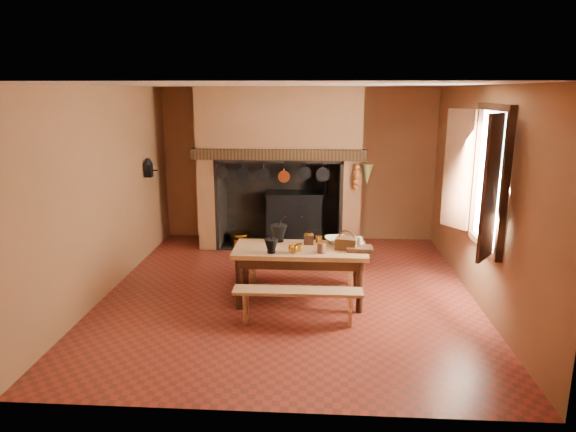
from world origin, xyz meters
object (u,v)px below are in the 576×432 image
(bench_front, at_px, (298,298))
(mixing_bowl, at_px, (336,240))
(coffee_grinder, at_px, (309,238))
(wicker_basket, at_px, (346,243))
(iron_range, at_px, (295,216))
(work_table, at_px, (300,257))

(bench_front, relative_size, mixing_bowl, 5.12)
(bench_front, relative_size, coffee_grinder, 7.74)
(coffee_grinder, xyz_separation_m, wicker_basket, (0.49, -0.19, 0.01))
(iron_range, height_order, bench_front, iron_range)
(mixing_bowl, bearing_deg, iron_range, 105.17)
(iron_range, xyz_separation_m, wicker_basket, (0.80, -2.77, 0.34))
(iron_range, xyz_separation_m, bench_front, (0.20, -3.43, -0.16))
(bench_front, bearing_deg, mixing_bowl, 63.28)
(bench_front, distance_m, wicker_basket, 1.02)
(work_table, bearing_deg, iron_range, 94.20)
(bench_front, bearing_deg, work_table, 90.00)
(mixing_bowl, bearing_deg, wicker_basket, -66.13)
(work_table, relative_size, wicker_basket, 5.77)
(work_table, height_order, coffee_grinder, coffee_grinder)
(bench_front, distance_m, coffee_grinder, 0.99)
(coffee_grinder, xyz_separation_m, mixing_bowl, (0.37, 0.09, -0.04))
(iron_range, relative_size, work_table, 0.93)
(mixing_bowl, relative_size, wicker_basket, 1.01)
(coffee_grinder, height_order, wicker_basket, wicker_basket)
(work_table, bearing_deg, mixing_bowl, 30.22)
(bench_front, height_order, wicker_basket, wicker_basket)
(iron_range, bearing_deg, work_table, -85.80)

